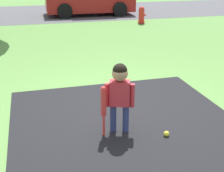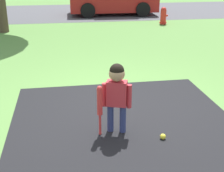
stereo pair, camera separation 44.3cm
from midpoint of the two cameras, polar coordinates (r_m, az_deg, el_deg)
ground_plane at (r=5.27m, az=4.02°, el=-3.49°), size 60.00×60.00×0.00m
street_strip at (r=15.84m, az=-5.20°, el=13.36°), size 40.00×6.00×0.01m
child at (r=4.19m, az=3.90°, el=-0.57°), size 0.39×0.23×1.00m
baseball_bat at (r=4.17m, az=0.78°, el=-3.32°), size 0.07×0.07×0.73m
sports_ball at (r=4.36m, az=12.23°, el=-9.10°), size 0.08×0.08×0.08m
fire_hydrant at (r=12.60m, az=10.40°, el=12.50°), size 0.31×0.28×0.66m
parked_car at (r=14.91m, az=1.22°, el=15.47°), size 3.99×2.09×1.40m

